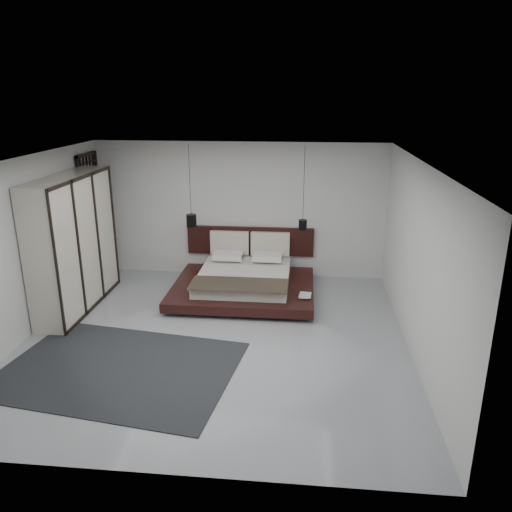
# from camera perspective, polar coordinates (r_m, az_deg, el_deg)

# --- Properties ---
(floor) EXTENTS (6.00, 6.00, 0.00)m
(floor) POSITION_cam_1_polar(r_m,az_deg,el_deg) (8.09, -4.62, -9.33)
(floor) COLOR #92959A
(floor) RESTS_ON ground
(ceiling) EXTENTS (6.00, 6.00, 0.00)m
(ceiling) POSITION_cam_1_polar(r_m,az_deg,el_deg) (7.23, -5.19, 10.74)
(ceiling) COLOR white
(ceiling) RESTS_ON wall_back
(wall_back) EXTENTS (6.00, 0.00, 6.00)m
(wall_back) POSITION_cam_1_polar(r_m,az_deg,el_deg) (10.40, -1.89, 5.25)
(wall_back) COLOR silver
(wall_back) RESTS_ON floor
(wall_front) EXTENTS (6.00, 0.00, 6.00)m
(wall_front) POSITION_cam_1_polar(r_m,az_deg,el_deg) (4.86, -11.40, -10.84)
(wall_front) COLOR silver
(wall_front) RESTS_ON floor
(wall_left) EXTENTS (0.00, 6.00, 6.00)m
(wall_left) POSITION_cam_1_polar(r_m,az_deg,el_deg) (8.60, -24.94, 0.75)
(wall_left) COLOR silver
(wall_left) RESTS_ON floor
(wall_right) EXTENTS (0.00, 6.00, 6.00)m
(wall_right) POSITION_cam_1_polar(r_m,az_deg,el_deg) (7.60, 17.95, -0.57)
(wall_right) COLOR silver
(wall_right) RESTS_ON floor
(lattice_screen) EXTENTS (0.05, 0.90, 2.60)m
(lattice_screen) POSITION_cam_1_polar(r_m,az_deg,el_deg) (10.71, -18.19, 4.17)
(lattice_screen) COLOR black
(lattice_screen) RESTS_ON floor
(bed) EXTENTS (2.66, 2.34, 1.06)m
(bed) POSITION_cam_1_polar(r_m,az_deg,el_deg) (9.67, -1.34, -2.71)
(bed) COLOR black
(bed) RESTS_ON floor
(book_lower) EXTENTS (0.19, 0.26, 0.02)m
(book_lower) POSITION_cam_1_polar(r_m,az_deg,el_deg) (9.02, 5.09, -4.52)
(book_lower) COLOR #99724C
(book_lower) RESTS_ON bed
(book_upper) EXTENTS (0.24, 0.31, 0.02)m
(book_upper) POSITION_cam_1_polar(r_m,az_deg,el_deg) (8.98, 4.97, -4.45)
(book_upper) COLOR #99724C
(book_upper) RESTS_ON book_lower
(pendant_left) EXTENTS (0.20, 0.20, 1.59)m
(pendant_left) POSITION_cam_1_polar(r_m,az_deg,el_deg) (9.92, -7.39, 4.07)
(pendant_left) COLOR black
(pendant_left) RESTS_ON ceiling
(pendant_right) EXTENTS (0.16, 0.16, 1.60)m
(pendant_right) POSITION_cam_1_polar(r_m,az_deg,el_deg) (9.67, 5.36, 3.63)
(pendant_right) COLOR black
(pendant_right) RESTS_ON ceiling
(wardrobe) EXTENTS (0.58, 2.44, 2.39)m
(wardrobe) POSITION_cam_1_polar(r_m,az_deg,el_deg) (9.37, -20.14, 1.38)
(wardrobe) COLOR beige
(wardrobe) RESTS_ON floor
(rug) EXTENTS (3.52, 2.73, 0.01)m
(rug) POSITION_cam_1_polar(r_m,az_deg,el_deg) (7.50, -15.37, -12.28)
(rug) COLOR black
(rug) RESTS_ON floor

